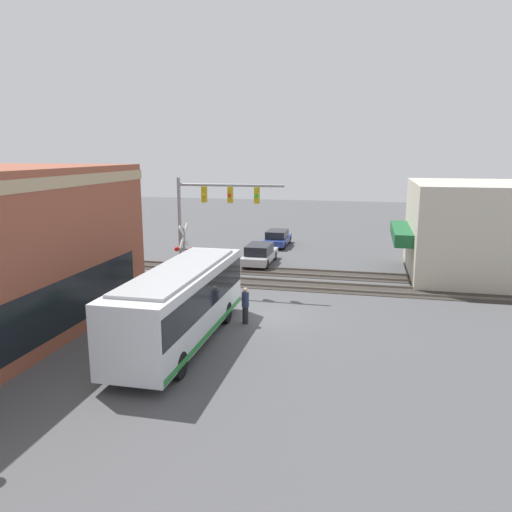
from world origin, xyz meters
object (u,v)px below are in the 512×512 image
object	(u,v)px
city_bus	(181,302)
parked_car_blue	(277,239)
crossing_signal	(184,249)
pedestrian_near_bus	(245,305)
parked_car_silver	(260,255)
pedestrian_at_crossing	(215,272)

from	to	relation	value
city_bus	parked_car_blue	xyz separation A→B (m)	(22.74, -0.00, -1.14)
crossing_signal	pedestrian_near_bus	distance (m)	7.66
crossing_signal	parked_car_blue	xyz separation A→B (m)	(14.25, -3.05, -1.65)
parked_car_blue	pedestrian_near_bus	distance (m)	19.89
crossing_signal	pedestrian_near_bus	world-z (taller)	crossing_signal
parked_car_blue	pedestrian_near_bus	bearing A→B (deg)	-174.09
crossing_signal	parked_car_silver	bearing A→B (deg)	-23.25
crossing_signal	parked_car_blue	world-z (taller)	crossing_signal
parked_car_silver	pedestrian_near_bus	bearing A→B (deg)	-170.80
pedestrian_near_bus	pedestrian_at_crossing	size ratio (longest dim) A/B	0.97
city_bus	pedestrian_at_crossing	distance (m)	9.02
crossing_signal	parked_car_blue	size ratio (longest dim) A/B	0.84
pedestrian_near_bus	crossing_signal	bearing A→B (deg)	42.67
parked_car_silver	pedestrian_near_bus	distance (m)	12.81
pedestrian_at_crossing	parked_car_blue	bearing A→B (deg)	-5.37
pedestrian_at_crossing	crossing_signal	bearing A→B (deg)	102.34
city_bus	parked_car_blue	world-z (taller)	city_bus
pedestrian_near_bus	pedestrian_at_crossing	bearing A→B (deg)	29.53
city_bus	pedestrian_near_bus	xyz separation A→B (m)	(2.96, -2.05, -0.90)
parked_car_blue	pedestrian_near_bus	xyz separation A→B (m)	(-19.78, -2.05, 0.25)
parked_car_silver	pedestrian_near_bus	size ratio (longest dim) A/B	2.80
parked_car_blue	pedestrian_at_crossing	world-z (taller)	pedestrian_at_crossing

